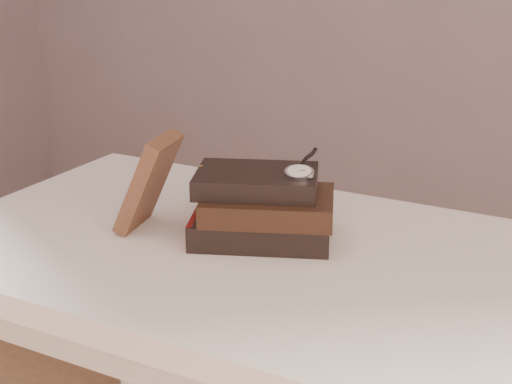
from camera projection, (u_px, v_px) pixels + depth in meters
The scene contains 5 objects.
table at pixel (249, 298), 1.17m from camera, with size 1.00×0.60×0.75m.
book_stack at pixel (262, 208), 1.15m from camera, with size 0.26×0.22×0.11m.
journal at pixel (149, 182), 1.18m from camera, with size 0.02×0.10×0.16m, color #44261A.
pocket_watch at pixel (300, 171), 1.12m from camera, with size 0.06×0.15×0.02m.
eyeglasses at pixel (221, 185), 1.22m from camera, with size 0.12×0.13×0.04m.
Camera 1 is at (0.50, -0.57, 1.21)m, focal length 51.77 mm.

